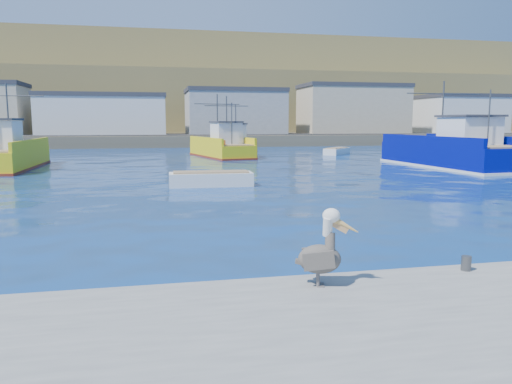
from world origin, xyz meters
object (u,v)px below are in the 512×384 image
(trawler_yellow_a, at_px, (5,155))
(skiff_mid, at_px, (211,180))
(trawler_yellow_b, at_px, (222,147))
(pelican, at_px, (322,253))
(skiff_far, at_px, (337,152))
(trawler_blue, at_px, (453,152))
(boat_orange, at_px, (230,146))

(trawler_yellow_a, xyz_separation_m, skiff_mid, (13.88, -13.14, -0.75))
(trawler_yellow_b, xyz_separation_m, pelican, (-3.98, -41.31, 0.13))
(trawler_yellow_a, relative_size, pelican, 8.14)
(skiff_far, distance_m, pelican, 45.94)
(trawler_yellow_a, relative_size, trawler_blue, 0.85)
(trawler_blue, height_order, pelican, trawler_blue)
(skiff_mid, distance_m, pelican, 18.77)
(skiff_mid, relative_size, skiff_far, 1.12)
(trawler_yellow_a, xyz_separation_m, trawler_blue, (33.88, -5.32, 0.11))
(trawler_yellow_b, height_order, skiff_far, trawler_yellow_b)
(trawler_blue, distance_m, boat_orange, 21.43)
(trawler_blue, height_order, skiff_far, trawler_blue)
(skiff_far, relative_size, pelican, 2.83)
(trawler_yellow_b, height_order, boat_orange, trawler_yellow_b)
(boat_orange, relative_size, pelican, 6.21)
(trawler_yellow_b, relative_size, boat_orange, 1.19)
(trawler_yellow_a, xyz_separation_m, skiff_far, (30.48, 10.88, -0.77))
(trawler_yellow_a, height_order, pelican, trawler_yellow_a)
(trawler_yellow_a, height_order, skiff_far, trawler_yellow_a)
(boat_orange, height_order, pelican, boat_orange)
(trawler_yellow_b, bearing_deg, pelican, -95.51)
(trawler_yellow_a, bearing_deg, pelican, -66.75)
(trawler_yellow_a, height_order, trawler_blue, trawler_blue)
(trawler_blue, distance_m, pelican, 33.36)
(trawler_blue, xyz_separation_m, pelican, (-20.18, -26.56, -0.05))
(trawler_blue, relative_size, skiff_mid, 3.02)
(skiff_mid, bearing_deg, trawler_yellow_b, 80.42)
(skiff_mid, bearing_deg, trawler_yellow_a, 136.56)
(trawler_yellow_a, xyz_separation_m, pelican, (13.70, -31.89, 0.05))
(trawler_yellow_a, distance_m, trawler_yellow_b, 20.04)
(skiff_far, bearing_deg, boat_orange, -173.94)
(skiff_mid, bearing_deg, trawler_blue, 21.34)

